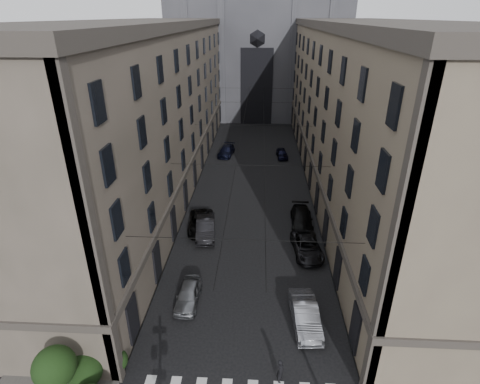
% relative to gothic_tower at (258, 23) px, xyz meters
% --- Properties ---
extents(sidewalk_left, '(7.00, 80.00, 0.15)m').
position_rel_gothic_tower_xyz_m(sidewalk_left, '(-10.50, -38.96, -17.72)').
color(sidewalk_left, '#383533').
rests_on(sidewalk_left, ground).
extents(sidewalk_right, '(7.00, 80.00, 0.15)m').
position_rel_gothic_tower_xyz_m(sidewalk_right, '(10.50, -38.96, -17.72)').
color(sidewalk_right, '#383533').
rests_on(sidewalk_right, ground).
extents(building_left, '(13.60, 60.60, 18.85)m').
position_rel_gothic_tower_xyz_m(building_left, '(-13.44, -38.96, -8.45)').
color(building_left, '#474136').
rests_on(building_left, ground).
extents(building_right, '(13.60, 60.60, 18.85)m').
position_rel_gothic_tower_xyz_m(building_right, '(13.44, -38.96, -8.45)').
color(building_right, brown).
rests_on(building_right, ground).
extents(gothic_tower, '(35.00, 23.00, 58.00)m').
position_rel_gothic_tower_xyz_m(gothic_tower, '(0.00, 0.00, 0.00)').
color(gothic_tower, '#2D2D33').
rests_on(gothic_tower, ground).
extents(shrub_cluster, '(3.90, 4.40, 3.90)m').
position_rel_gothic_tower_xyz_m(shrub_cluster, '(-8.72, -69.95, -16.00)').
color(shrub_cluster, black).
rests_on(shrub_cluster, sidewalk_left).
extents(tram_wires, '(14.00, 60.00, 0.43)m').
position_rel_gothic_tower_xyz_m(tram_wires, '(0.00, -39.33, -10.55)').
color(tram_wires, black).
rests_on(tram_wires, ground).
extents(car_left_near, '(1.73, 4.12, 1.39)m').
position_rel_gothic_tower_xyz_m(car_left_near, '(-4.20, -61.99, -17.10)').
color(car_left_near, slate).
rests_on(car_left_near, ground).
extents(car_left_midnear, '(2.31, 5.16, 1.64)m').
position_rel_gothic_tower_xyz_m(car_left_midnear, '(-4.20, -52.61, -16.98)').
color(car_left_midnear, black).
rests_on(car_left_midnear, ground).
extents(car_left_midfar, '(2.91, 5.41, 1.44)m').
position_rel_gothic_tower_xyz_m(car_left_midfar, '(-4.82, -51.54, -17.08)').
color(car_left_midfar, black).
rests_on(car_left_midfar, ground).
extents(car_left_far, '(2.55, 5.01, 1.39)m').
position_rel_gothic_tower_xyz_m(car_left_far, '(-4.20, -29.71, -17.10)').
color(car_left_far, black).
rests_on(car_left_far, ground).
extents(car_right_near, '(2.05, 4.96, 1.60)m').
position_rel_gothic_tower_xyz_m(car_right_near, '(4.20, -63.73, -17.00)').
color(car_right_near, gray).
rests_on(car_right_near, ground).
extents(car_right_midnear, '(2.83, 5.29, 1.41)m').
position_rel_gothic_tower_xyz_m(car_right_midnear, '(5.25, -55.16, -17.09)').
color(car_right_midnear, black).
rests_on(car_right_midnear, ground).
extents(car_right_midfar, '(2.21, 5.21, 1.50)m').
position_rel_gothic_tower_xyz_m(car_right_midfar, '(5.23, -50.19, -17.05)').
color(car_right_midfar, black).
rests_on(car_right_midfar, ground).
extents(car_right_far, '(1.80, 3.88, 1.29)m').
position_rel_gothic_tower_xyz_m(car_right_far, '(4.20, -30.27, -17.15)').
color(car_right_far, black).
rests_on(car_right_far, ground).
extents(pedestrian, '(0.54, 0.67, 1.61)m').
position_rel_gothic_tower_xyz_m(pedestrian, '(2.32, -68.29, -17.00)').
color(pedestrian, black).
rests_on(pedestrian, ground).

